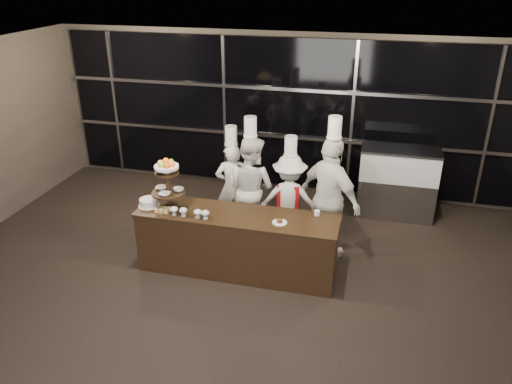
% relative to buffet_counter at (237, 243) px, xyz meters
% --- Properties ---
extents(room, '(10.00, 10.00, 10.00)m').
position_rel_buffet_counter_xyz_m(room, '(0.12, -1.94, 1.03)').
color(room, black).
rests_on(room, ground).
extents(window_wall, '(8.60, 0.10, 2.80)m').
position_rel_buffet_counter_xyz_m(window_wall, '(0.12, 2.99, 1.04)').
color(window_wall, black).
rests_on(window_wall, ground).
extents(buffet_counter, '(2.84, 0.74, 0.92)m').
position_rel_buffet_counter_xyz_m(buffet_counter, '(0.00, 0.00, 0.00)').
color(buffet_counter, black).
rests_on(buffet_counter, ground).
extents(display_stand, '(0.48, 0.48, 0.74)m').
position_rel_buffet_counter_xyz_m(display_stand, '(-1.00, -0.00, 0.87)').
color(display_stand, black).
rests_on(display_stand, buffet_counter).
extents(compotes, '(0.57, 0.11, 0.12)m').
position_rel_buffet_counter_xyz_m(compotes, '(-0.60, -0.22, 0.54)').
color(compotes, silver).
rests_on(compotes, buffet_counter).
extents(layer_cake, '(0.30, 0.30, 0.11)m').
position_rel_buffet_counter_xyz_m(layer_cake, '(-1.30, -0.05, 0.51)').
color(layer_cake, white).
rests_on(layer_cake, buffet_counter).
extents(pastry_squares, '(0.20, 0.13, 0.05)m').
position_rel_buffet_counter_xyz_m(pastry_squares, '(-1.03, -0.17, 0.48)').
color(pastry_squares, '#ECCC73').
rests_on(pastry_squares, buffet_counter).
extents(small_plate, '(0.20, 0.20, 0.05)m').
position_rel_buffet_counter_xyz_m(small_plate, '(0.63, -0.10, 0.47)').
color(small_plate, white).
rests_on(small_plate, buffet_counter).
extents(chef_cup, '(0.08, 0.08, 0.07)m').
position_rel_buffet_counter_xyz_m(chef_cup, '(1.08, 0.25, 0.49)').
color(chef_cup, white).
rests_on(chef_cup, buffet_counter).
extents(display_case, '(1.32, 0.57, 1.24)m').
position_rel_buffet_counter_xyz_m(display_case, '(2.21, 2.36, 0.22)').
color(display_case, '#A5A5AA').
rests_on(display_case, ground).
extents(chef_a, '(0.63, 0.51, 1.78)m').
position_rel_buffet_counter_xyz_m(chef_a, '(-0.44, 1.25, 0.31)').
color(chef_a, white).
rests_on(chef_a, ground).
extents(chef_b, '(1.02, 0.92, 2.01)m').
position_rel_buffet_counter_xyz_m(chef_b, '(-0.07, 1.05, 0.40)').
color(chef_b, silver).
rests_on(chef_b, ground).
extents(chef_c, '(0.98, 0.62, 1.76)m').
position_rel_buffet_counter_xyz_m(chef_c, '(0.54, 1.06, 0.28)').
color(chef_c, white).
rests_on(chef_c, ground).
extents(chef_d, '(1.17, 1.04, 2.20)m').
position_rel_buffet_counter_xyz_m(chef_d, '(1.20, 0.73, 0.50)').
color(chef_d, white).
rests_on(chef_d, ground).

